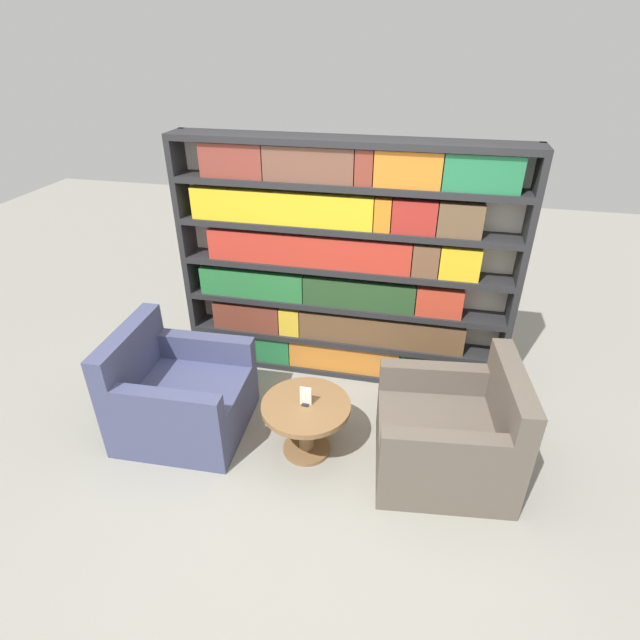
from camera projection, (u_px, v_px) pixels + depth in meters
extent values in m
plane|color=gray|center=(304.00, 486.00, 3.45)|extent=(14.00, 14.00, 0.00)
cube|color=silver|center=(346.00, 262.00, 4.24)|extent=(2.79, 0.05, 2.06)
cube|color=#262628|center=(191.00, 254.00, 4.39)|extent=(0.05, 0.30, 2.06)
cube|color=#262628|center=(516.00, 283.00, 3.88)|extent=(0.05, 0.30, 2.06)
cube|color=#262628|center=(341.00, 366.00, 4.64)|extent=(2.69, 0.30, 0.05)
cube|color=#262628|center=(342.00, 337.00, 4.48)|extent=(2.69, 0.30, 0.05)
cube|color=#262628|center=(343.00, 304.00, 4.31)|extent=(2.69, 0.30, 0.05)
cube|color=#262628|center=(344.00, 267.00, 4.14)|extent=(2.69, 0.30, 0.05)
cube|color=#262628|center=(345.00, 228.00, 3.97)|extent=(2.69, 0.30, 0.05)
cube|color=#262628|center=(346.00, 185.00, 3.79)|extent=(2.69, 0.30, 0.05)
cube|color=#262628|center=(347.00, 141.00, 3.63)|extent=(2.69, 0.30, 0.05)
cube|color=#23723E|center=(248.00, 343.00, 4.71)|extent=(0.85, 0.20, 0.25)
cube|color=orange|center=(345.00, 355.00, 4.54)|extent=(0.99, 0.20, 0.25)
cube|color=#1E5B31|center=(433.00, 366.00, 4.39)|extent=(0.58, 0.20, 0.25)
cube|color=brown|center=(249.00, 314.00, 4.55)|extent=(0.61, 0.20, 0.25)
cube|color=gold|center=(291.00, 319.00, 4.47)|extent=(0.18, 0.20, 0.25)
cube|color=brown|center=(381.00, 329.00, 4.32)|extent=(1.41, 0.20, 0.25)
cube|color=#287538|center=(254.00, 281.00, 4.36)|extent=(0.92, 0.20, 0.24)
cube|color=#274925|center=(359.00, 292.00, 4.19)|extent=(0.93, 0.20, 0.24)
cube|color=#BC3C26|center=(439.00, 300.00, 4.07)|extent=(0.37, 0.20, 0.24)
cube|color=red|center=(308.00, 248.00, 4.09)|extent=(1.69, 0.20, 0.26)
cube|color=brown|center=(426.00, 258.00, 3.92)|extent=(0.20, 0.20, 0.26)
cube|color=gold|center=(460.00, 261.00, 3.87)|extent=(0.30, 0.20, 0.26)
cube|color=gold|center=(282.00, 206.00, 3.96)|extent=(1.48, 0.20, 0.25)
cube|color=orange|center=(384.00, 213.00, 3.81)|extent=(0.13, 0.20, 0.25)
cube|color=#A72922|center=(415.00, 215.00, 3.77)|extent=(0.33, 0.20, 0.25)
cube|color=brown|center=(461.00, 218.00, 3.70)|extent=(0.33, 0.20, 0.25)
cube|color=brown|center=(234.00, 159.00, 3.86)|extent=(0.50, 0.20, 0.26)
cube|color=brown|center=(310.00, 163.00, 3.75)|extent=(0.69, 0.20, 0.26)
cube|color=brown|center=(365.00, 166.00, 3.67)|extent=(0.13, 0.20, 0.26)
cube|color=orange|center=(408.00, 168.00, 3.61)|extent=(0.48, 0.20, 0.26)
cube|color=#247647|center=(482.00, 172.00, 3.51)|extent=(0.54, 0.20, 0.26)
cube|color=#42476B|center=(186.00, 406.00, 3.87)|extent=(0.94, 0.89, 0.42)
cube|color=#42476B|center=(129.00, 356.00, 3.72)|extent=(0.17, 0.86, 0.43)
cube|color=#42476B|center=(167.00, 406.00, 3.39)|extent=(0.78, 0.15, 0.21)
cube|color=#42476B|center=(207.00, 347.00, 4.01)|extent=(0.78, 0.15, 0.21)
cube|color=brown|center=(442.00, 445.00, 3.51)|extent=(1.00, 0.95, 0.42)
cube|color=brown|center=(510.00, 401.00, 3.26)|extent=(0.24, 0.86, 0.43)
cube|color=brown|center=(432.00, 377.00, 3.67)|extent=(0.78, 0.21, 0.21)
cube|color=brown|center=(444.00, 449.00, 3.04)|extent=(0.78, 0.21, 0.21)
cylinder|color=brown|center=(306.00, 429.00, 3.65)|extent=(0.12, 0.12, 0.40)
cylinder|color=brown|center=(307.00, 448.00, 3.75)|extent=(0.35, 0.35, 0.03)
cylinder|color=brown|center=(306.00, 406.00, 3.54)|extent=(0.64, 0.64, 0.04)
cube|color=black|center=(306.00, 403.00, 3.53)|extent=(0.05, 0.06, 0.01)
cube|color=silver|center=(306.00, 396.00, 3.50)|extent=(0.08, 0.01, 0.15)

